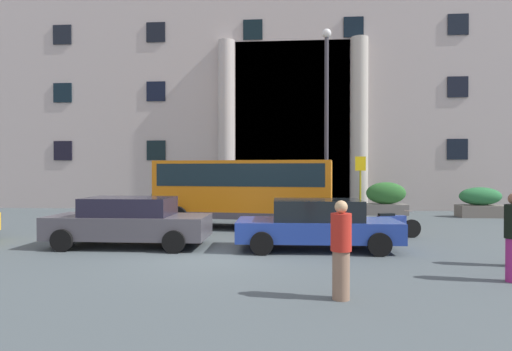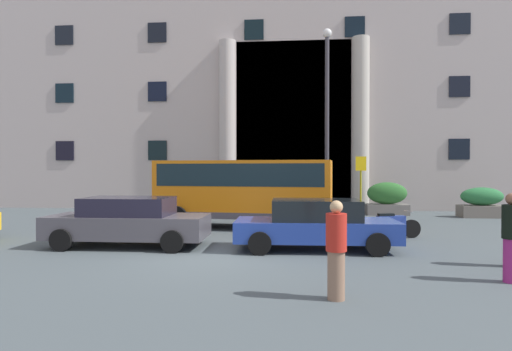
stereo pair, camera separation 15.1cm
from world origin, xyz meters
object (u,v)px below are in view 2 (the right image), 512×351
hedge_planter_east (171,200)px  parked_compact_extra (128,221)px  hedge_planter_west (482,203)px  pedestrian_woman_dark_dress (336,250)px  bus_stop_sign (361,182)px  parked_hatchback_near (316,224)px  motorcycle_near_kerb (390,224)px  pedestrian_man_crossing (512,231)px  pedestrian_man_red_shirt (512,237)px  orange_minibus (244,188)px  lamppost_plaza_centre (327,110)px  hedge_planter_far_east (387,199)px

hedge_planter_east → parked_compact_extra: bearing=-81.0°
hedge_planter_west → pedestrian_woman_dark_dress: pedestrian_woman_dark_dress is taller
bus_stop_sign → hedge_planter_west: (6.02, 2.63, -1.04)m
hedge_planter_west → parked_hatchback_near: (-8.23, -8.89, 0.04)m
parked_hatchback_near → motorcycle_near_kerb: parked_hatchback_near is taller
hedge_planter_west → pedestrian_man_crossing: pedestrian_man_crossing is taller
hedge_planter_east → pedestrian_man_red_shirt: 16.44m
orange_minibus → pedestrian_woman_dark_dress: bearing=-66.8°
pedestrian_man_crossing → lamppost_plaza_centre: (-3.56, 8.87, 4.06)m
pedestrian_man_red_shirt → lamppost_plaza_centre: (-2.84, 10.32, 3.99)m
orange_minibus → lamppost_plaza_centre: size_ratio=0.80×
motorcycle_near_kerb → pedestrian_man_red_shirt: bearing=-91.9°
hedge_planter_east → parked_hatchback_near: size_ratio=0.44×
parked_compact_extra → parked_hatchback_near: bearing=-0.6°
lamppost_plaza_centre → pedestrian_woman_dark_dress: bearing=-93.6°
bus_stop_sign → pedestrian_woman_dark_dress: size_ratio=1.63×
orange_minibus → hedge_planter_far_east: orange_minibus is taller
pedestrian_man_red_shirt → hedge_planter_far_east: bearing=128.7°
orange_minibus → bus_stop_sign: (4.71, 1.99, 0.17)m
hedge_planter_far_east → parked_compact_extra: (-9.44, -9.57, -0.05)m
motorcycle_near_kerb → pedestrian_man_crossing: 4.36m
bus_stop_sign → pedestrian_woman_dark_dress: bearing=-100.9°
parked_hatchback_near → pedestrian_man_red_shirt: pedestrian_man_red_shirt is taller
parked_hatchback_near → lamppost_plaza_centre: (0.85, 7.14, 4.17)m
motorcycle_near_kerb → pedestrian_woman_dark_dress: (-2.40, -6.79, 0.41)m
orange_minibus → pedestrian_man_crossing: 9.19m
hedge_planter_west → parked_hatchback_near: bearing=-132.8°
hedge_planter_east → pedestrian_woman_dark_dress: bearing=-63.4°
hedge_planter_east → motorcycle_near_kerb: (9.42, -7.20, -0.22)m
hedge_planter_east → lamppost_plaza_centre: 9.11m
orange_minibus → bus_stop_sign: size_ratio=2.44×
motorcycle_near_kerb → hedge_planter_west: bearing=35.3°
hedge_planter_east → motorcycle_near_kerb: hedge_planter_east is taller
pedestrian_man_crossing → lamppost_plaza_centre: size_ratio=0.19×
lamppost_plaza_centre → pedestrian_man_crossing: bearing=-68.1°
parked_compact_extra → pedestrian_man_crossing: bearing=-10.5°
parked_hatchback_near → orange_minibus: bearing=119.1°
motorcycle_near_kerb → lamppost_plaza_centre: 6.86m
hedge_planter_east → motorcycle_near_kerb: 11.86m
pedestrian_man_crossing → parked_hatchback_near: bearing=-113.1°
bus_stop_sign → hedge_planter_west: 6.66m
hedge_planter_west → hedge_planter_far_east: bearing=170.4°
hedge_planter_east → parked_hatchback_near: bearing=-53.6°
pedestrian_man_red_shirt → pedestrian_woman_dark_dress: pedestrian_man_red_shirt is taller
parked_compact_extra → pedestrian_man_red_shirt: 9.68m
motorcycle_near_kerb → pedestrian_man_crossing: bearing=-78.3°
parked_compact_extra → lamppost_plaza_centre: size_ratio=0.54×
hedge_planter_far_east → pedestrian_woman_dark_dress: pedestrian_woman_dark_dress is taller
orange_minibus → parked_hatchback_near: (2.51, -4.26, -0.84)m
orange_minibus → hedge_planter_east: bearing=137.4°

